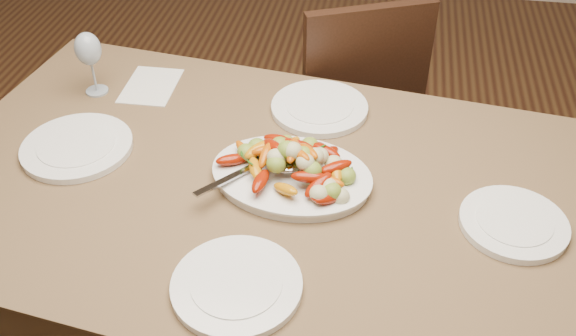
# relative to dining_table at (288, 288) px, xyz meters

# --- Properties ---
(dining_table) EXTENTS (1.96, 1.26, 0.76)m
(dining_table) POSITION_rel_dining_table_xyz_m (0.00, 0.00, 0.00)
(dining_table) COLOR brown
(dining_table) RESTS_ON ground
(chair_far) EXTENTS (0.55, 0.55, 0.95)m
(chair_far) POSITION_rel_dining_table_xyz_m (0.07, 0.81, 0.10)
(chair_far) COLOR black
(chair_far) RESTS_ON ground
(serving_platter) EXTENTS (0.42, 0.33, 0.02)m
(serving_platter) POSITION_rel_dining_table_xyz_m (0.00, 0.02, 0.39)
(serving_platter) COLOR white
(serving_platter) RESTS_ON dining_table
(roasted_vegetables) EXTENTS (0.34, 0.25, 0.09)m
(roasted_vegetables) POSITION_rel_dining_table_xyz_m (0.00, 0.02, 0.45)
(roasted_vegetables) COLOR #7B1302
(roasted_vegetables) RESTS_ON serving_platter
(serving_spoon) EXTENTS (0.26, 0.21, 0.03)m
(serving_spoon) POSITION_rel_dining_table_xyz_m (-0.06, -0.01, 0.43)
(serving_spoon) COLOR #9EA0A8
(serving_spoon) RESTS_ON serving_platter
(plate_left) EXTENTS (0.29, 0.29, 0.02)m
(plate_left) POSITION_rel_dining_table_xyz_m (-0.57, 0.06, 0.39)
(plate_left) COLOR white
(plate_left) RESTS_ON dining_table
(plate_right) EXTENTS (0.25, 0.25, 0.02)m
(plate_right) POSITION_rel_dining_table_xyz_m (0.53, -0.05, 0.39)
(plate_right) COLOR white
(plate_right) RESTS_ON dining_table
(plate_far) EXTENTS (0.28, 0.28, 0.02)m
(plate_far) POSITION_rel_dining_table_xyz_m (0.03, 0.35, 0.39)
(plate_far) COLOR white
(plate_far) RESTS_ON dining_table
(plate_near) EXTENTS (0.27, 0.27, 0.02)m
(plate_near) POSITION_rel_dining_table_xyz_m (-0.05, -0.33, 0.39)
(plate_near) COLOR white
(plate_near) RESTS_ON dining_table
(wine_glass) EXTENTS (0.08, 0.08, 0.20)m
(wine_glass) POSITION_rel_dining_table_xyz_m (-0.63, 0.33, 0.48)
(wine_glass) COLOR #8C99A5
(wine_glass) RESTS_ON dining_table
(menu_card) EXTENTS (0.16, 0.21, 0.00)m
(menu_card) POSITION_rel_dining_table_xyz_m (-0.49, 0.39, 0.38)
(menu_card) COLOR silver
(menu_card) RESTS_ON dining_table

